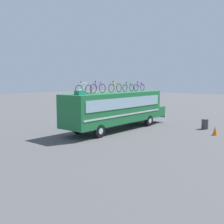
# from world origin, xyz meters

# --- Properties ---
(ground_plane) EXTENTS (120.00, 120.00, 0.00)m
(ground_plane) POSITION_xyz_m (0.00, 0.00, 0.00)
(ground_plane) COLOR #4C4C4F
(bus) EXTENTS (11.64, 2.66, 3.16)m
(bus) POSITION_xyz_m (0.24, -0.00, 1.86)
(bus) COLOR #1E6B38
(bus) RESTS_ON ground
(luggage_bag_1) EXTENTS (0.72, 0.51, 0.30)m
(luggage_bag_1) POSITION_xyz_m (-4.22, -0.28, 3.31)
(luggage_bag_1) COLOR #1E7F66
(luggage_bag_1) RESTS_ON bus
(rooftop_bicycle_1) EXTENTS (1.68, 0.44, 0.93)m
(rooftop_bicycle_1) POSITION_xyz_m (-3.61, -0.02, 3.55)
(rooftop_bicycle_1) COLOR black
(rooftop_bicycle_1) RESTS_ON bus
(rooftop_bicycle_2) EXTENTS (1.78, 0.44, 0.97)m
(rooftop_bicycle_2) POSITION_xyz_m (-1.79, 0.27, 3.56)
(rooftop_bicycle_2) COLOR black
(rooftop_bicycle_2) RESTS_ON bus
(rooftop_bicycle_3) EXTENTS (1.71, 0.44, 0.96)m
(rooftop_bicycle_3) POSITION_xyz_m (0.22, 0.16, 3.56)
(rooftop_bicycle_3) COLOR black
(rooftop_bicycle_3) RESTS_ON bus
(rooftop_bicycle_4) EXTENTS (1.68, 0.44, 0.86)m
(rooftop_bicycle_4) POSITION_xyz_m (2.06, 0.16, 3.52)
(rooftop_bicycle_4) COLOR black
(rooftop_bicycle_4) RESTS_ON bus
(rooftop_bicycle_5) EXTENTS (1.73, 0.44, 0.89)m
(rooftop_bicycle_5) POSITION_xyz_m (3.99, 0.30, 3.53)
(rooftop_bicycle_5) COLOR black
(rooftop_bicycle_5) RESTS_ON bus
(trash_bin) EXTENTS (0.56, 0.56, 0.86)m
(trash_bin) POSITION_xyz_m (5.28, -5.68, 0.43)
(trash_bin) COLOR #3F3F47
(trash_bin) RESTS_ON ground
(traffic_cone) EXTENTS (0.37, 0.37, 0.69)m
(traffic_cone) POSITION_xyz_m (3.21, -7.29, 0.34)
(traffic_cone) COLOR orange
(traffic_cone) RESTS_ON ground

